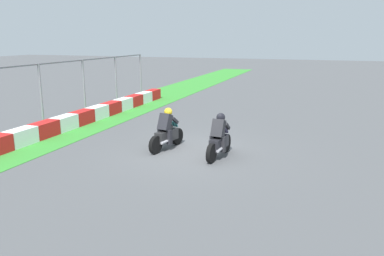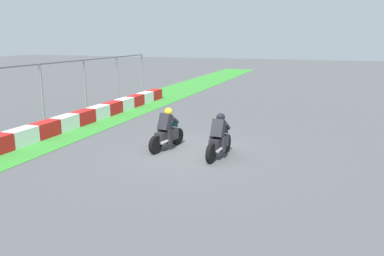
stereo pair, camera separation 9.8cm
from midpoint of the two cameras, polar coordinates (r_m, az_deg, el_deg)
name	(u,v)px [view 1 (the left image)]	position (r m, az deg, el deg)	size (l,w,h in m)	color
ground_plane	(191,152)	(13.95, -0.32, -3.54)	(120.00, 120.00, 0.00)	#515255
grass_verge	(41,137)	(17.20, -21.22, -1.20)	(72.00, 3.63, 0.02)	green
track_barrier	(44,130)	(17.01, -20.83, -0.24)	(21.97, 0.60, 0.64)	red
perimeter_fence	(13,92)	(17.70, -24.75, 4.78)	(23.20, 0.10, 2.86)	slate
rider_lane_a	(219,139)	(13.27, 3.76, -1.65)	(2.04, 0.56, 1.51)	black
rider_lane_b	(167,132)	(14.23, -3.90, -0.64)	(2.03, 0.62, 1.51)	black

